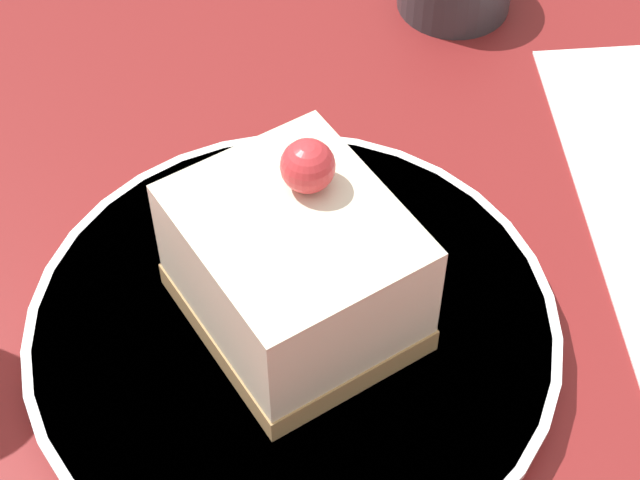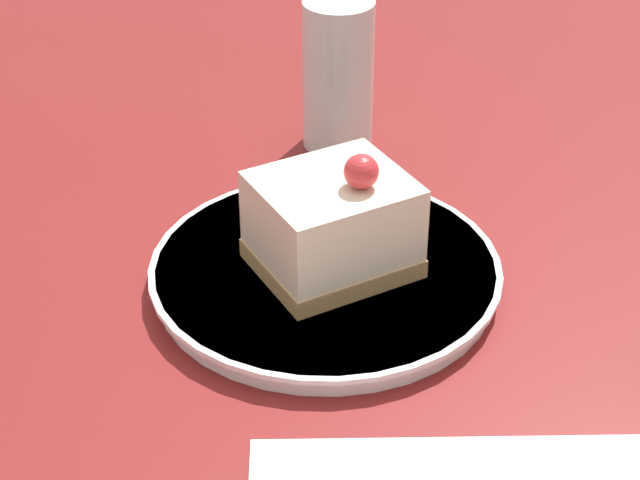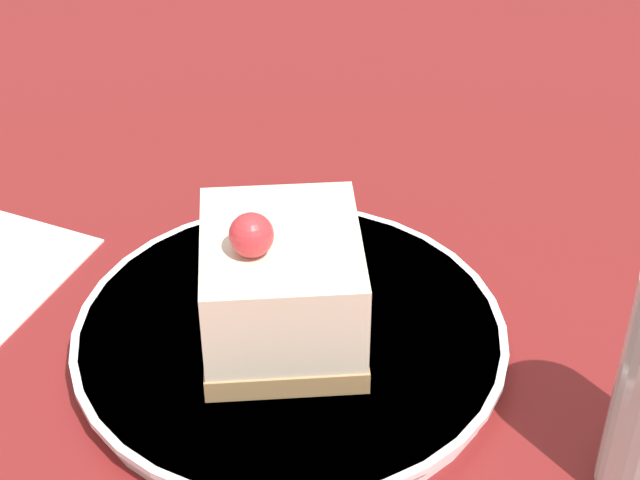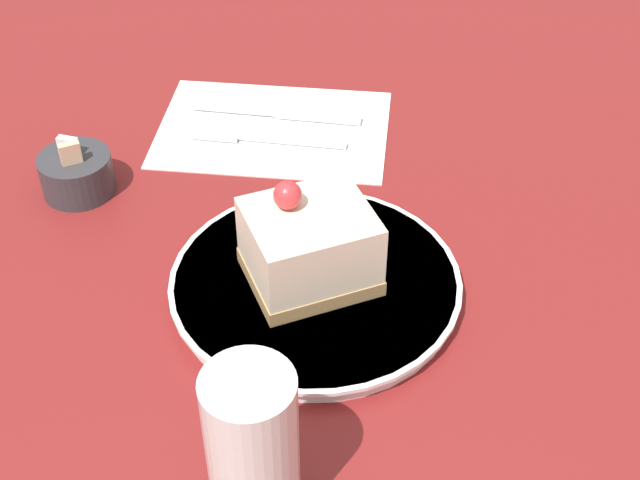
{
  "view_description": "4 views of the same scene",
  "coord_description": "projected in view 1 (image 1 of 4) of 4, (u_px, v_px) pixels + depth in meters",
  "views": [
    {
      "loc": [
        -0.11,
        -0.26,
        0.43
      ],
      "look_at": [
        -0.02,
        0.02,
        0.06
      ],
      "focal_mm": 60.0,
      "sensor_mm": 36.0,
      "label": 1
    },
    {
      "loc": [
        0.57,
        -0.15,
        0.46
      ],
      "look_at": [
        -0.02,
        0.01,
        0.05
      ],
      "focal_mm": 60.0,
      "sensor_mm": 36.0,
      "label": 2
    },
    {
      "loc": [
        -0.13,
        0.47,
        0.43
      ],
      "look_at": [
        -0.05,
        -0.0,
        0.07
      ],
      "focal_mm": 60.0,
      "sensor_mm": 36.0,
      "label": 3
    },
    {
      "loc": [
        -0.59,
        0.08,
        0.55
      ],
      "look_at": [
        -0.04,
        0.01,
        0.06
      ],
      "focal_mm": 50.0,
      "sensor_mm": 36.0,
      "label": 4
    }
  ],
  "objects": [
    {
      "name": "ground_plane",
      "position": [
        371.0,
        346.0,
        0.52
      ],
      "size": [
        4.0,
        4.0,
        0.0
      ],
      "primitive_type": "plane",
      "color": "maroon"
    },
    {
      "name": "plate",
      "position": [
        293.0,
        332.0,
        0.51
      ],
      "size": [
        0.25,
        0.25,
        0.02
      ],
      "color": "white",
      "rests_on": "ground_plane"
    },
    {
      "name": "cake_slice",
      "position": [
        295.0,
        268.0,
        0.48
      ],
      "size": [
        0.11,
        0.12,
        0.09
      ],
      "rotation": [
        0.0,
        0.0,
        0.25
      ],
      "color": "#AD8451",
      "rests_on": "plate"
    }
  ]
}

